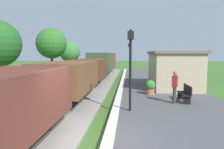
{
  "coord_description": "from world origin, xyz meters",
  "views": [
    {
      "loc": [
        1.0,
        -6.03,
        2.82
      ],
      "look_at": [
        0.08,
        5.11,
        1.7
      ],
      "focal_mm": 32.88,
      "sensor_mm": 36.0,
      "label": 1
    }
  ],
  "objects_px": {
    "freight_train": "(92,68)",
    "tree_field_left": "(51,44)",
    "potted_planter": "(150,87)",
    "station_hut": "(173,69)",
    "lamp_post_far": "(130,54)",
    "bench_near_hut": "(185,93)",
    "lamp_post_near": "(130,54)",
    "tree_field_distant": "(70,52)",
    "person_waiting": "(175,86)"
  },
  "relations": [
    {
      "from": "freight_train",
      "to": "tree_field_distant",
      "type": "xyz_separation_m",
      "value": [
        -5.31,
        10.87,
        1.56
      ]
    },
    {
      "from": "freight_train",
      "to": "tree_field_left",
      "type": "distance_m",
      "value": 7.55
    },
    {
      "from": "freight_train",
      "to": "lamp_post_far",
      "type": "xyz_separation_m",
      "value": [
        3.47,
        0.25,
        1.28
      ]
    },
    {
      "from": "freight_train",
      "to": "bench_near_hut",
      "type": "xyz_separation_m",
      "value": [
        6.45,
        -7.68,
        -0.8
      ]
    },
    {
      "from": "potted_planter",
      "to": "lamp_post_far",
      "type": "xyz_separation_m",
      "value": [
        -1.29,
        6.04,
        2.08
      ]
    },
    {
      "from": "potted_planter",
      "to": "lamp_post_far",
      "type": "distance_m",
      "value": 6.52
    },
    {
      "from": "lamp_post_far",
      "to": "tree_field_distant",
      "type": "height_order",
      "value": "tree_field_distant"
    },
    {
      "from": "lamp_post_near",
      "to": "freight_train",
      "type": "bearing_deg",
      "value": 109.56
    },
    {
      "from": "lamp_post_near",
      "to": "potted_planter",
      "type": "bearing_deg",
      "value": 71.92
    },
    {
      "from": "bench_near_hut",
      "to": "tree_field_distant",
      "type": "bearing_deg",
      "value": 122.38
    },
    {
      "from": "freight_train",
      "to": "tree_field_left",
      "type": "relative_size",
      "value": 5.61
    },
    {
      "from": "station_hut",
      "to": "tree_field_left",
      "type": "distance_m",
      "value": 14.46
    },
    {
      "from": "potted_planter",
      "to": "lamp_post_near",
      "type": "xyz_separation_m",
      "value": [
        -1.29,
        -3.96,
        2.08
      ]
    },
    {
      "from": "potted_planter",
      "to": "tree_field_distant",
      "type": "xyz_separation_m",
      "value": [
        -10.08,
        16.67,
        2.36
      ]
    },
    {
      "from": "tree_field_distant",
      "to": "potted_planter",
      "type": "bearing_deg",
      "value": -58.84
    },
    {
      "from": "lamp_post_near",
      "to": "tree_field_distant",
      "type": "height_order",
      "value": "tree_field_distant"
    },
    {
      "from": "freight_train",
      "to": "bench_near_hut",
      "type": "distance_m",
      "value": 10.07
    },
    {
      "from": "bench_near_hut",
      "to": "person_waiting",
      "type": "xyz_separation_m",
      "value": [
        -0.66,
        -0.42,
        0.46
      ]
    },
    {
      "from": "freight_train",
      "to": "tree_field_distant",
      "type": "distance_m",
      "value": 12.2
    },
    {
      "from": "station_hut",
      "to": "lamp_post_far",
      "type": "relative_size",
      "value": 1.57
    },
    {
      "from": "lamp_post_far",
      "to": "tree_field_distant",
      "type": "xyz_separation_m",
      "value": [
        -8.78,
        10.62,
        0.29
      ]
    },
    {
      "from": "freight_train",
      "to": "bench_near_hut",
      "type": "bearing_deg",
      "value": -49.97
    },
    {
      "from": "potted_planter",
      "to": "lamp_post_far",
      "type": "height_order",
      "value": "lamp_post_far"
    },
    {
      "from": "tree_field_distant",
      "to": "freight_train",
      "type": "bearing_deg",
      "value": -63.95
    },
    {
      "from": "bench_near_hut",
      "to": "lamp_post_far",
      "type": "bearing_deg",
      "value": 110.63
    },
    {
      "from": "bench_near_hut",
      "to": "tree_field_left",
      "type": "bearing_deg",
      "value": 134.85
    },
    {
      "from": "freight_train",
      "to": "station_hut",
      "type": "distance_m",
      "value": 7.31
    },
    {
      "from": "tree_field_left",
      "to": "tree_field_distant",
      "type": "relative_size",
      "value": 1.27
    },
    {
      "from": "person_waiting",
      "to": "lamp_post_near",
      "type": "height_order",
      "value": "lamp_post_near"
    },
    {
      "from": "bench_near_hut",
      "to": "tree_field_distant",
      "type": "relative_size",
      "value": 0.33
    },
    {
      "from": "tree_field_distant",
      "to": "bench_near_hut",
      "type": "bearing_deg",
      "value": -57.62
    },
    {
      "from": "station_hut",
      "to": "potted_planter",
      "type": "relative_size",
      "value": 6.33
    },
    {
      "from": "person_waiting",
      "to": "lamp_post_far",
      "type": "relative_size",
      "value": 0.46
    },
    {
      "from": "bench_near_hut",
      "to": "lamp_post_near",
      "type": "relative_size",
      "value": 0.41
    },
    {
      "from": "freight_train",
      "to": "lamp_post_near",
      "type": "bearing_deg",
      "value": -70.44
    },
    {
      "from": "freight_train",
      "to": "potted_planter",
      "type": "xyz_separation_m",
      "value": [
        4.76,
        -5.79,
        -0.8
      ]
    },
    {
      "from": "lamp_post_near",
      "to": "station_hut",
      "type": "bearing_deg",
      "value": 64.81
    },
    {
      "from": "lamp_post_far",
      "to": "tree_field_distant",
      "type": "relative_size",
      "value": 0.81
    },
    {
      "from": "bench_near_hut",
      "to": "tree_field_left",
      "type": "xyz_separation_m",
      "value": [
        -12.03,
        12.1,
        3.32
      ]
    },
    {
      "from": "person_waiting",
      "to": "tree_field_left",
      "type": "xyz_separation_m",
      "value": [
        -11.37,
        12.52,
        2.86
      ]
    },
    {
      "from": "station_hut",
      "to": "lamp_post_far",
      "type": "distance_m",
      "value": 4.58
    },
    {
      "from": "tree_field_distant",
      "to": "person_waiting",
      "type": "bearing_deg",
      "value": -59.67
    },
    {
      "from": "freight_train",
      "to": "station_hut",
      "type": "height_order",
      "value": "station_hut"
    },
    {
      "from": "person_waiting",
      "to": "lamp_post_near",
      "type": "distance_m",
      "value": 3.28
    },
    {
      "from": "bench_near_hut",
      "to": "lamp_post_near",
      "type": "xyz_separation_m",
      "value": [
        -2.99,
        -2.07,
        2.08
      ]
    },
    {
      "from": "bench_near_hut",
      "to": "lamp_post_near",
      "type": "height_order",
      "value": "lamp_post_near"
    },
    {
      "from": "potted_planter",
      "to": "freight_train",
      "type": "bearing_deg",
      "value": 129.42
    },
    {
      "from": "freight_train",
      "to": "station_hut",
      "type": "relative_size",
      "value": 5.62
    },
    {
      "from": "freight_train",
      "to": "lamp_post_far",
      "type": "bearing_deg",
      "value": 4.09
    },
    {
      "from": "freight_train",
      "to": "tree_field_left",
      "type": "height_order",
      "value": "tree_field_left"
    }
  ]
}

